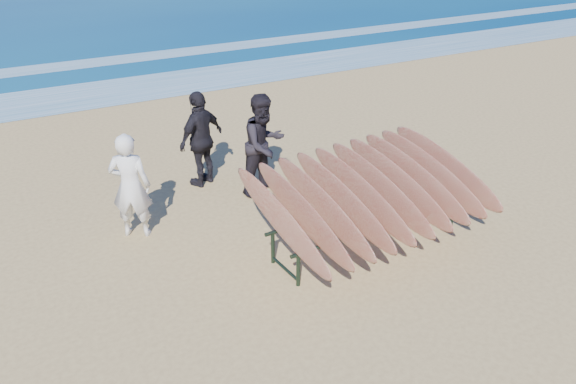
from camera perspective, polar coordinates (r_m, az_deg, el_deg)
name	(u,v)px	position (r m, az deg, el deg)	size (l,w,h in m)	color
ground	(316,276)	(7.89, 2.82, -8.50)	(120.00, 120.00, 0.00)	tan
foam_near	(130,89)	(16.45, -15.78, 10.01)	(160.00, 160.00, 0.00)	white
foam_far	(102,62)	(19.77, -18.37, 12.46)	(160.00, 160.00, 0.00)	white
surfboard_rack	(371,192)	(8.24, 8.40, 0.03)	(3.33, 2.66, 1.40)	black
person_white	(130,186)	(8.73, -15.71, 0.59)	(0.61, 0.40, 1.67)	white
person_dark_a	(264,145)	(9.73, -2.46, 4.84)	(0.87, 0.68, 1.80)	black
person_dark_b	(201,139)	(10.14, -8.80, 5.35)	(1.03, 0.43, 1.75)	black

